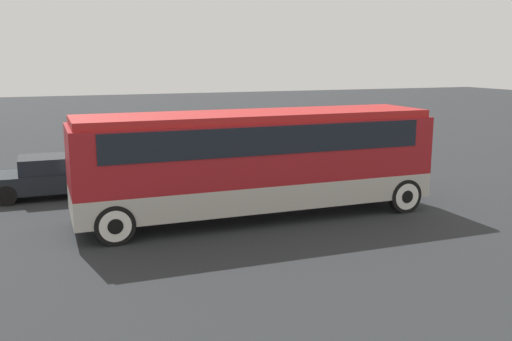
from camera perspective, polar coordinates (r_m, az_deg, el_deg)
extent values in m
plane|color=#26282B|center=(17.16, 0.00, -4.63)|extent=(120.00, 120.00, 0.00)
cube|color=#B7B2A8|center=(16.96, 0.00, -1.98)|extent=(10.55, 2.56, 0.74)
cube|color=maroon|center=(16.72, 0.00, 2.15)|extent=(10.55, 2.56, 1.73)
cube|color=black|center=(16.66, 0.00, 3.60)|extent=(9.29, 2.60, 0.78)
cube|color=#B21E1E|center=(16.60, 0.00, 5.48)|extent=(10.34, 2.35, 0.22)
cube|color=maroon|center=(19.18, 14.47, 2.21)|extent=(0.36, 2.46, 1.98)
cylinder|color=black|center=(18.10, 14.63, -2.46)|extent=(1.04, 0.28, 1.04)
cylinder|color=silver|center=(18.10, 14.63, -2.46)|extent=(0.81, 0.30, 0.81)
cylinder|color=black|center=(18.10, 14.63, -2.46)|extent=(0.40, 0.32, 0.40)
cylinder|color=black|center=(19.99, 10.76, -1.01)|extent=(1.04, 0.28, 1.04)
cylinder|color=silver|center=(19.99, 10.76, -1.01)|extent=(0.81, 0.30, 0.81)
cylinder|color=black|center=(19.99, 10.76, -1.01)|extent=(0.40, 0.32, 0.40)
cylinder|color=black|center=(14.94, -13.95, -5.31)|extent=(1.04, 0.28, 1.04)
cylinder|color=silver|center=(14.94, -13.95, -5.31)|extent=(0.81, 0.30, 0.81)
cylinder|color=black|center=(14.94, -13.95, -5.31)|extent=(0.40, 0.32, 0.40)
cylinder|color=black|center=(17.18, -14.93, -3.20)|extent=(1.04, 0.28, 1.04)
cylinder|color=silver|center=(17.18, -14.93, -3.20)|extent=(0.81, 0.30, 0.81)
cylinder|color=black|center=(17.18, -14.93, -3.20)|extent=(0.40, 0.32, 0.40)
cube|color=maroon|center=(22.36, -4.61, 0.59)|extent=(4.06, 1.72, 0.66)
cube|color=black|center=(22.21, -5.04, 2.16)|extent=(2.11, 1.55, 0.59)
cylinder|color=black|center=(22.18, -0.14, -0.12)|extent=(0.65, 0.22, 0.65)
cylinder|color=black|center=(22.18, -0.14, -0.12)|extent=(0.25, 0.26, 0.25)
cylinder|color=black|center=(23.60, -1.47, 0.57)|extent=(0.65, 0.22, 0.65)
cylinder|color=black|center=(23.60, -1.47, 0.57)|extent=(0.25, 0.26, 0.25)
cylinder|color=black|center=(21.29, -8.08, -0.71)|extent=(0.65, 0.22, 0.65)
cylinder|color=black|center=(21.29, -8.08, -0.71)|extent=(0.25, 0.26, 0.25)
cylinder|color=black|center=(22.77, -8.95, 0.04)|extent=(0.65, 0.22, 0.65)
cylinder|color=black|center=(22.77, -8.95, 0.04)|extent=(0.25, 0.26, 0.25)
cube|color=black|center=(20.74, -19.06, -0.90)|extent=(4.26, 1.78, 0.62)
cube|color=black|center=(20.63, -19.63, 0.64)|extent=(2.21, 1.60, 0.54)
cylinder|color=black|center=(20.12, -14.17, -1.64)|extent=(0.65, 0.22, 0.65)
cylinder|color=black|center=(20.12, -14.17, -1.64)|extent=(0.25, 0.26, 0.25)
cylinder|color=black|center=(21.68, -14.69, -0.76)|extent=(0.65, 0.22, 0.65)
cylinder|color=black|center=(21.68, -14.69, -0.76)|extent=(0.25, 0.26, 0.25)
cylinder|color=black|center=(20.04, -23.70, -2.31)|extent=(0.65, 0.22, 0.65)
cylinder|color=black|center=(20.04, -23.70, -2.31)|extent=(0.25, 0.26, 0.25)
cylinder|color=black|center=(21.59, -23.53, -1.38)|extent=(0.65, 0.22, 0.65)
cylinder|color=black|center=(21.59, -23.53, -1.38)|extent=(0.25, 0.26, 0.25)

